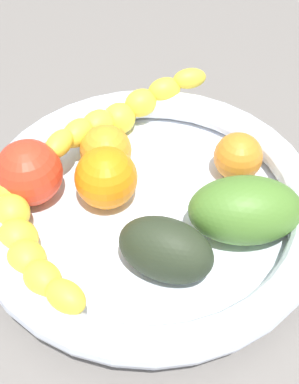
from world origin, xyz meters
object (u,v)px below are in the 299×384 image
(mango_green, at_px, (245,210))
(tomato_red, at_px, (27,176))
(banana_draped_right, at_px, (122,113))
(avocado_dark, at_px, (166,250))
(orange_mid_left, at_px, (238,157))
(orange_front, at_px, (106,178))
(banana_draped_left, at_px, (24,232))
(fruit_bowl, at_px, (150,204))
(orange_mid_right, at_px, (106,150))

(mango_green, bearing_deg, tomato_red, -91.78)
(banana_draped_right, distance_m, tomato_red, 0.15)
(avocado_dark, distance_m, mango_green, 0.09)
(orange_mid_left, bearing_deg, orange_front, -65.11)
(banana_draped_left, relative_size, mango_green, 1.69)
(banana_draped_right, height_order, orange_mid_left, banana_draped_right)
(fruit_bowl, height_order, banana_draped_right, banana_draped_right)
(orange_mid_left, bearing_deg, mango_green, 7.07)
(fruit_bowl, bearing_deg, banana_draped_left, -57.26)
(fruit_bowl, bearing_deg, tomato_red, -88.04)
(banana_draped_left, height_order, mango_green, mango_green)
(tomato_red, bearing_deg, orange_front, 99.17)
(banana_draped_left, bearing_deg, orange_mid_right, 157.69)
(mango_green, bearing_deg, banana_draped_left, -74.04)
(banana_draped_left, distance_m, orange_front, 0.10)
(fruit_bowl, relative_size, orange_mid_left, 6.63)
(orange_front, xyz_separation_m, avocado_dark, (0.08, 0.08, -0.00))
(fruit_bowl, bearing_deg, banana_draped_right, -155.52)
(banana_draped_right, xyz_separation_m, mango_green, (0.13, 0.15, 0.00))
(mango_green, bearing_deg, orange_front, -97.89)
(orange_mid_right, bearing_deg, banana_draped_left, -22.31)
(orange_mid_right, bearing_deg, avocado_dark, 35.14)
(tomato_red, bearing_deg, mango_green, 88.22)
(banana_draped_left, height_order, tomato_red, tomato_red)
(banana_draped_right, relative_size, mango_green, 1.66)
(orange_mid_left, relative_size, avocado_dark, 0.59)
(fruit_bowl, xyz_separation_m, orange_mid_left, (-0.07, 0.09, 0.02))
(orange_front, distance_m, orange_mid_right, 0.05)
(avocado_dark, xyz_separation_m, mango_green, (-0.06, 0.07, 0.01))
(avocado_dark, bearing_deg, mango_green, 129.02)
(orange_front, distance_m, mango_green, 0.15)
(fruit_bowl, xyz_separation_m, banana_draped_left, (0.07, -0.11, 0.02))
(tomato_red, bearing_deg, orange_mid_left, 109.32)
(avocado_dark, bearing_deg, banana_draped_right, -156.53)
(orange_mid_left, bearing_deg, banana_draped_right, -108.45)
(banana_draped_right, distance_m, mango_green, 0.20)
(orange_mid_left, bearing_deg, tomato_red, -70.68)
(fruit_bowl, height_order, banana_draped_left, banana_draped_left)
(banana_draped_left, distance_m, mango_green, 0.22)
(banana_draped_left, bearing_deg, avocado_dark, 91.00)
(banana_draped_left, bearing_deg, mango_green, 105.96)
(orange_mid_right, height_order, mango_green, mango_green)
(tomato_red, bearing_deg, avocado_dark, 67.67)
(orange_mid_right, height_order, tomato_red, tomato_red)
(banana_draped_right, height_order, mango_green, mango_green)
(avocado_dark, bearing_deg, banana_draped_left, -89.00)
(banana_draped_left, xyz_separation_m, orange_mid_left, (-0.14, 0.20, -0.00))
(banana_draped_left, distance_m, orange_mid_left, 0.25)
(orange_mid_left, relative_size, mango_green, 0.48)
(banana_draped_left, xyz_separation_m, avocado_dark, (-0.00, 0.14, 0.00))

